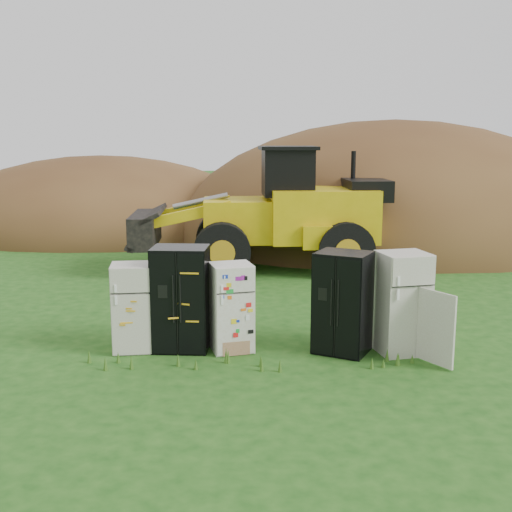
% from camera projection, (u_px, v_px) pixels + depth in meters
% --- Properties ---
extents(ground, '(120.00, 120.00, 0.00)m').
position_uv_depth(ground, '(266.00, 350.00, 11.80)').
color(ground, '#194813').
rests_on(ground, ground).
extents(fridge_leftmost, '(0.81, 0.78, 1.61)m').
position_uv_depth(fridge_leftmost, '(132.00, 307.00, 11.69)').
color(fridge_leftmost, beige).
rests_on(fridge_leftmost, ground).
extents(fridge_black_side, '(1.01, 0.81, 1.91)m').
position_uv_depth(fridge_black_side, '(181.00, 298.00, 11.72)').
color(fridge_black_side, black).
rests_on(fridge_black_side, ground).
extents(fridge_sticker, '(0.88, 0.85, 1.62)m').
position_uv_depth(fridge_sticker, '(232.00, 307.00, 11.67)').
color(fridge_sticker, silver).
rests_on(fridge_sticker, ground).
extents(fridge_black_right, '(1.16, 1.09, 1.85)m').
position_uv_depth(fridge_black_right, '(343.00, 303.00, 11.55)').
color(fridge_black_right, black).
rests_on(fridge_black_right, ground).
extents(fridge_open_door, '(1.01, 0.96, 1.84)m').
position_uv_depth(fridge_open_door, '(402.00, 303.00, 11.54)').
color(fridge_open_door, beige).
rests_on(fridge_open_door, ground).
extents(wheel_loader, '(7.65, 3.67, 3.58)m').
position_uv_depth(wheel_loader, '(256.00, 209.00, 18.49)').
color(wheel_loader, gold).
rests_on(wheel_loader, ground).
extents(dirt_mound_right, '(16.28, 11.94, 8.92)m').
position_uv_depth(dirt_mound_right, '(390.00, 240.00, 24.13)').
color(dirt_mound_right, '#4B2E18').
rests_on(dirt_mound_right, ground).
extents(dirt_mound_left, '(13.83, 10.38, 6.17)m').
position_uv_depth(dirt_mound_left, '(103.00, 230.00, 26.58)').
color(dirt_mound_left, '#4B2E18').
rests_on(dirt_mound_left, ground).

